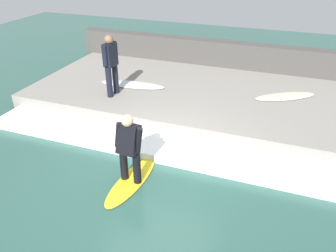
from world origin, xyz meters
name	(u,v)px	position (x,y,z in m)	size (l,w,h in m)	color
ground_plane	(158,167)	(0.00, 0.00, 0.00)	(28.00, 28.00, 0.00)	#2D564C
concrete_ledge	(199,97)	(3.37, 0.00, 0.23)	(4.40, 10.00, 0.46)	gray
back_wall	(218,59)	(5.82, 0.00, 0.66)	(0.50, 10.50, 1.32)	#474442
wave_foam_crest	(168,148)	(0.65, 0.00, 0.10)	(1.05, 9.50, 0.20)	white
surfboard_riding	(131,181)	(-0.65, 0.33, 0.03)	(1.84, 0.67, 0.06)	yellow
surfer_riding	(129,146)	(-0.65, 0.33, 0.89)	(0.44, 0.64, 1.50)	black
surfer_waiting_near	(111,62)	(2.23, 2.25, 1.43)	(0.57, 0.28, 1.71)	black
surfboard_waiting_near	(132,85)	(3.03, 2.03, 0.49)	(0.76, 2.08, 0.06)	silver
surfboard_spare	(285,96)	(3.72, -2.41, 0.49)	(1.41, 1.82, 0.06)	beige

